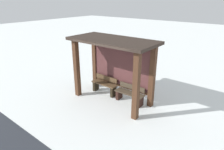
% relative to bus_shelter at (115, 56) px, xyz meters
% --- Properties ---
extents(ground_plane, '(60.00, 60.00, 0.00)m').
position_rel_bus_shelter_xyz_m(ground_plane, '(0.00, -0.16, -1.83)').
color(ground_plane, white).
extents(bus_shelter, '(3.39, 1.62, 2.54)m').
position_rel_bus_shelter_xyz_m(bus_shelter, '(0.00, 0.00, 0.00)').
color(bus_shelter, '#472B1A').
rests_on(bus_shelter, ground).
extents(bench_left_inside, '(1.22, 0.34, 0.77)m').
position_rel_bus_shelter_xyz_m(bench_left_inside, '(-0.66, 0.12, -1.46)').
color(bench_left_inside, '#503A25').
rests_on(bench_left_inside, ground).
extents(bench_center_inside, '(1.22, 0.39, 0.72)m').
position_rel_bus_shelter_xyz_m(bench_center_inside, '(0.66, 0.12, -1.50)').
color(bench_center_inside, '#463A2B').
rests_on(bench_center_inside, ground).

